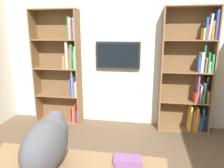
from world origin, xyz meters
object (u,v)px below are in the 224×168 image
(desk_book_stack, at_px, (128,161))
(bookshelf_right, at_px, (63,68))
(wall_mounted_tv, at_px, (118,55))
(cat, at_px, (48,141))
(bookshelf_left, at_px, (192,76))

(desk_book_stack, bearing_deg, bookshelf_right, -57.67)
(wall_mounted_tv, bearing_deg, cat, 86.43)
(bookshelf_left, bearing_deg, cat, 58.84)
(desk_book_stack, bearing_deg, bookshelf_left, -111.26)
(bookshelf_right, height_order, desk_book_stack, bookshelf_right)
(bookshelf_left, distance_m, desk_book_stack, 2.43)
(bookshelf_right, distance_m, cat, 2.54)
(bookshelf_right, xyz_separation_m, wall_mounted_tv, (-1.03, -0.08, 0.24))
(bookshelf_right, distance_m, desk_book_stack, 2.69)
(bookshelf_right, xyz_separation_m, desk_book_stack, (-1.43, 2.26, -0.29))
(wall_mounted_tv, relative_size, desk_book_stack, 3.66)
(bookshelf_left, relative_size, desk_book_stack, 9.67)
(bookshelf_left, bearing_deg, desk_book_stack, 68.74)
(bookshelf_left, relative_size, bookshelf_right, 1.00)
(bookshelf_right, relative_size, desk_book_stack, 9.64)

